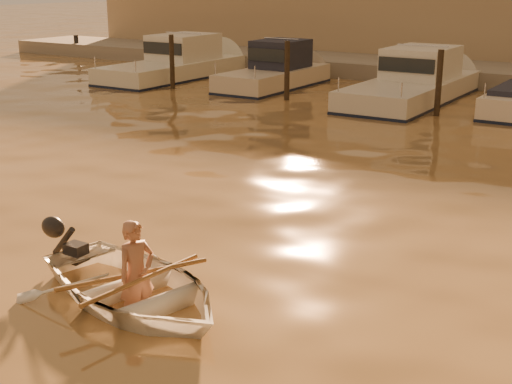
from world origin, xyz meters
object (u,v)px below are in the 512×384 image
Objects in this scene: dinghy at (133,288)px; moored_boat_0 at (173,63)px; moored_boat_1 at (273,71)px; person at (137,275)px; moored_boat_2 at (413,82)px.

moored_boat_0 reaches higher than dinghy.
moored_boat_1 reaches higher than dinghy.
dinghy is 0.24m from person.
dinghy is 17.19m from moored_boat_2.
moored_boat_2 is (5.53, 0.00, 0.00)m from moored_boat_1.
moored_boat_2 is (-2.57, 16.99, 0.41)m from dinghy.
moored_boat_2 is (-2.67, 17.02, 0.20)m from person.
moored_boat_0 is at bearing 180.00° from moored_boat_1.
dinghy is at bearing -81.40° from moored_boat_2.
moored_boat_0 is 0.96× the size of moored_boat_2.
moored_boat_1 reaches higher than person.
moored_boat_1 is (4.85, 0.00, 0.00)m from moored_boat_0.
moored_boat_1 is at bearing 40.28° from person.
person is at bearing -90.00° from dinghy.
dinghy is 2.22× the size of person.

